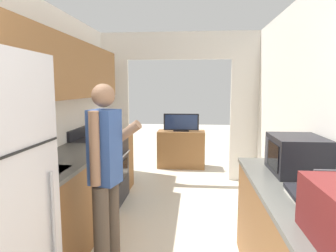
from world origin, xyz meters
TOP-DOWN VIEW (x-y plane):
  - wall_left at (-1.28, 1.96)m, footprint 0.38×6.78m
  - wall_far_with_doorway at (0.00, 4.41)m, footprint 3.04×0.06m
  - counter_left at (-1.02, 2.34)m, footprint 0.62×2.97m
  - range_oven at (-1.01, 3.24)m, footprint 0.66×0.73m
  - person at (-0.45, 1.63)m, footprint 0.52×0.43m
  - microwave at (1.10, 1.77)m, footprint 0.40×0.50m
  - book_stack at (0.97, 1.19)m, footprint 0.20×0.30m
  - tv_cabinet at (0.01, 5.17)m, footprint 0.93×0.42m
  - television at (0.01, 5.13)m, footprint 0.69×0.16m

SIDE VIEW (x-z plane):
  - tv_cabinet at x=0.01m, z-range 0.00..0.73m
  - counter_left at x=-1.02m, z-range 0.00..0.90m
  - range_oven at x=-1.01m, z-range -0.06..0.97m
  - person at x=-0.45m, z-range 0.06..1.68m
  - television at x=0.01m, z-range 0.73..1.07m
  - book_stack at x=0.97m, z-range 0.90..0.95m
  - microwave at x=1.10m, z-range 0.90..1.20m
  - wall_far_with_doorway at x=0.00m, z-range 0.20..2.70m
  - wall_left at x=-1.28m, z-range 0.20..2.70m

